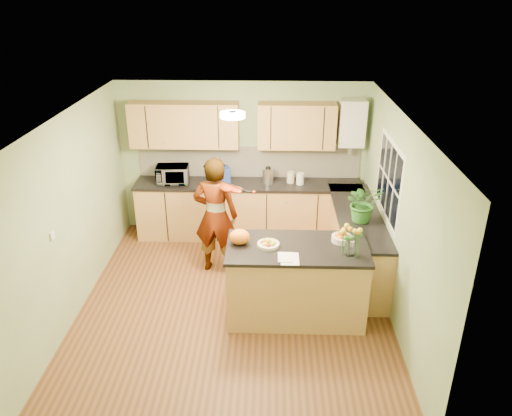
{
  "coord_description": "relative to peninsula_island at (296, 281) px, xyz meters",
  "views": [
    {
      "loc": [
        0.46,
        -5.48,
        3.92
      ],
      "look_at": [
        0.27,
        0.5,
        1.16
      ],
      "focal_mm": 35.0,
      "sensor_mm": 36.0,
      "label": 1
    }
  ],
  "objects": [
    {
      "name": "fruit_dish",
      "position": [
        -0.35,
        -0.0,
        0.53
      ],
      "size": [
        0.27,
        0.27,
        0.09
      ],
      "color": "beige",
      "rests_on": "peninsula_island"
    },
    {
      "name": "boiler",
      "position": [
        0.91,
        2.29,
        1.4
      ],
      "size": [
        0.4,
        0.3,
        0.86
      ],
      "color": "white",
      "rests_on": "wall_back"
    },
    {
      "name": "wall_back",
      "position": [
        -0.79,
        2.45,
        0.76
      ],
      "size": [
        4.0,
        0.02,
        2.5
      ],
      "primitive_type": "cube",
      "color": "gray",
      "rests_on": "floor"
    },
    {
      "name": "violin",
      "position": [
        -0.9,
        0.84,
        0.9
      ],
      "size": [
        0.64,
        0.56,
        0.16
      ],
      "primitive_type": null,
      "rotation": [
        0.17,
        0.0,
        -0.61
      ],
      "color": "#491604",
      "rests_on": "violinist"
    },
    {
      "name": "ceiling_lamp",
      "position": [
        -0.79,
        0.5,
        1.97
      ],
      "size": [
        0.3,
        0.3,
        0.07
      ],
      "color": "#FFEABF",
      "rests_on": "ceiling"
    },
    {
      "name": "light_switch",
      "position": [
        -2.78,
        -0.4,
        0.81
      ],
      "size": [
        0.02,
        0.09,
        0.09
      ],
      "primitive_type": "cube",
      "color": "white",
      "rests_on": "wall_left"
    },
    {
      "name": "floor",
      "position": [
        -0.79,
        0.2,
        -0.49
      ],
      "size": [
        4.5,
        4.5,
        0.0
      ],
      "primitive_type": "plane",
      "color": "#533517",
      "rests_on": "ground"
    },
    {
      "name": "kettle",
      "position": [
        -0.38,
        2.16,
        0.58
      ],
      "size": [
        0.18,
        0.18,
        0.33
      ],
      "rotation": [
        0.0,
        0.0,
        -0.28
      ],
      "color": "silver",
      "rests_on": "back_counter"
    },
    {
      "name": "wall_right",
      "position": [
        1.21,
        0.2,
        0.76
      ],
      "size": [
        0.02,
        4.5,
        2.5
      ],
      "primitive_type": "cube",
      "color": "gray",
      "rests_on": "floor"
    },
    {
      "name": "ceiling",
      "position": [
        -0.79,
        0.2,
        2.01
      ],
      "size": [
        4.0,
        4.5,
        0.02
      ],
      "primitive_type": "cube",
      "color": "silver",
      "rests_on": "wall_back"
    },
    {
      "name": "peninsula_island",
      "position": [
        0.0,
        0.0,
        0.0
      ],
      "size": [
        1.71,
        0.88,
        0.98
      ],
      "color": "#AE7D45",
      "rests_on": "floor"
    },
    {
      "name": "back_counter",
      "position": [
        -0.69,
        2.15,
        -0.02
      ],
      "size": [
        3.64,
        0.62,
        0.94
      ],
      "color": "#AE7D45",
      "rests_on": "floor"
    },
    {
      "name": "potted_plant",
      "position": [
        0.91,
        0.82,
        0.72
      ],
      "size": [
        0.54,
        0.48,
        0.54
      ],
      "primitive_type": "imported",
      "rotation": [
        0.0,
        0.0,
        0.14
      ],
      "color": "#307627",
      "rests_on": "right_counter"
    },
    {
      "name": "microwave",
      "position": [
        -1.9,
        2.13,
        0.59
      ],
      "size": [
        0.53,
        0.38,
        0.28
      ],
      "primitive_type": "imported",
      "rotation": [
        0.0,
        0.0,
        0.07
      ],
      "color": "white",
      "rests_on": "back_counter"
    },
    {
      "name": "papers",
      "position": [
        -0.1,
        -0.3,
        0.5
      ],
      "size": [
        0.21,
        0.29,
        0.01
      ],
      "primitive_type": "cube",
      "color": "white",
      "rests_on": "peninsula_island"
    },
    {
      "name": "jar_cream",
      "position": [
        -0.01,
        2.19,
        0.54
      ],
      "size": [
        0.13,
        0.13,
        0.18
      ],
      "primitive_type": "cylinder",
      "rotation": [
        0.0,
        0.0,
        -0.13
      ],
      "color": "beige",
      "rests_on": "back_counter"
    },
    {
      "name": "violinist",
      "position": [
        -1.1,
        1.06,
        0.38
      ],
      "size": [
        0.68,
        0.49,
        1.74
      ],
      "primitive_type": "imported",
      "rotation": [
        0.0,
        0.0,
        3.02
      ],
      "color": "#ECA790",
      "rests_on": "floor"
    },
    {
      "name": "wall_left",
      "position": [
        -2.79,
        0.2,
        0.76
      ],
      "size": [
        0.02,
        4.5,
        2.5
      ],
      "primitive_type": "cube",
      "color": "gray",
      "rests_on": "floor"
    },
    {
      "name": "right_counter",
      "position": [
        0.91,
        1.05,
        -0.02
      ],
      "size": [
        0.62,
        2.24,
        0.94
      ],
      "color": "#AE7D45",
      "rests_on": "floor"
    },
    {
      "name": "flower_vase",
      "position": [
        0.6,
        -0.18,
        0.79
      ],
      "size": [
        0.25,
        0.25,
        0.46
      ],
      "rotation": [
        0.0,
        0.0,
        0.35
      ],
      "color": "silver",
      "rests_on": "peninsula_island"
    },
    {
      "name": "window_right",
      "position": [
        1.2,
        0.8,
        1.06
      ],
      "size": [
        0.01,
        1.3,
        1.05
      ],
      "color": "white",
      "rests_on": "wall_right"
    },
    {
      "name": "upper_cabinets",
      "position": [
        -0.97,
        2.28,
        1.36
      ],
      "size": [
        3.2,
        0.34,
        0.7
      ],
      "color": "#AE7D45",
      "rests_on": "wall_back"
    },
    {
      "name": "blue_box",
      "position": [
        -1.16,
        2.17,
        0.57
      ],
      "size": [
        0.37,
        0.31,
        0.25
      ],
      "primitive_type": "cube",
      "rotation": [
        0.0,
        0.0,
        0.3
      ],
      "color": "#203B94",
      "rests_on": "back_counter"
    },
    {
      "name": "wall_front",
      "position": [
        -0.79,
        -2.05,
        0.76
      ],
      "size": [
        4.0,
        0.02,
        2.5
      ],
      "primitive_type": "cube",
      "color": "gray",
      "rests_on": "floor"
    },
    {
      "name": "jar_white",
      "position": [
        0.14,
        2.12,
        0.54
      ],
      "size": [
        0.15,
        0.15,
        0.19
      ],
      "primitive_type": "cylinder",
      "rotation": [
        0.0,
        0.0,
        -0.27
      ],
      "color": "white",
      "rests_on": "back_counter"
    },
    {
      "name": "orange_bowl",
      "position": [
        0.55,
        0.15,
        0.55
      ],
      "size": [
        0.25,
        0.25,
        0.15
      ],
      "color": "beige",
      "rests_on": "peninsula_island"
    },
    {
      "name": "splashback",
      "position": [
        -0.69,
        2.44,
        0.71
      ],
      "size": [
        3.6,
        0.02,
        0.52
      ],
      "primitive_type": "cube",
      "color": "white",
      "rests_on": "back_counter"
    },
    {
      "name": "orange_bag",
      "position": [
        -0.7,
        0.05,
        0.58
      ],
      "size": [
        0.28,
        0.24,
        0.19
      ],
      "primitive_type": "ellipsoid",
      "rotation": [
        0.0,
        0.0,
        0.14
      ],
      "color": "orange",
      "rests_on": "peninsula_island"
    }
  ]
}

